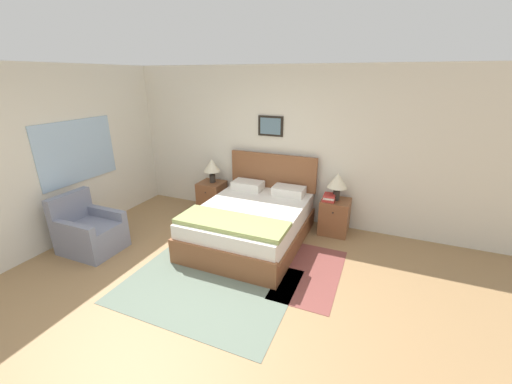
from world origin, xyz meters
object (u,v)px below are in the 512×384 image
at_px(bed, 251,222).
at_px(armchair, 89,232).
at_px(nightstand_near_window, 212,197).
at_px(nightstand_by_door, 334,216).
at_px(table_lamp_near_window, 212,166).
at_px(table_lamp_by_door, 338,182).

distance_m(bed, armchair, 2.38).
bearing_deg(bed, nightstand_near_window, 146.20).
bearing_deg(armchair, nightstand_by_door, 120.97).
relative_size(table_lamp_near_window, table_lamp_by_door, 1.00).
height_order(armchair, nightstand_by_door, armchair).
bearing_deg(nightstand_by_door, table_lamp_near_window, 179.55).
relative_size(nightstand_by_door, table_lamp_near_window, 1.29).
relative_size(bed, table_lamp_near_window, 4.52).
bearing_deg(nightstand_near_window, nightstand_by_door, 0.00).
height_order(armchair, table_lamp_near_window, table_lamp_near_window).
bearing_deg(table_lamp_by_door, table_lamp_near_window, 180.00).
xyz_separation_m(bed, nightstand_near_window, (-1.14, 0.76, -0.03)).
distance_m(armchair, nightstand_by_door, 3.75).
bearing_deg(nightstand_near_window, armchair, -115.66).
relative_size(armchair, nightstand_by_door, 1.48).
xyz_separation_m(bed, armchair, (-2.07, -1.18, -0.03)).
distance_m(table_lamp_near_window, table_lamp_by_door, 2.26).
bearing_deg(table_lamp_by_door, armchair, -148.60).
bearing_deg(nightstand_near_window, bed, -33.80).
relative_size(armchair, nightstand_near_window, 1.48).
relative_size(bed, armchair, 2.36).
xyz_separation_m(armchair, nightstand_near_window, (0.93, 1.94, 0.00)).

